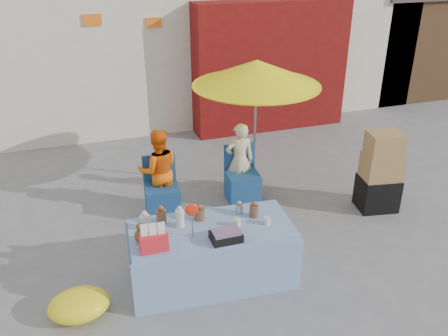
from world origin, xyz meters
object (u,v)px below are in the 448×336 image
object	(u,v)px
chair_right	(242,185)
vendor_orange	(159,171)
market_table	(211,253)
umbrella	(257,73)
chair_left	(162,197)
box_stack	(380,174)
vendor_beige	(240,161)

from	to	relation	value
chair_right	vendor_orange	xyz separation A→B (m)	(-1.25, 0.13, 0.37)
market_table	umbrella	distance (m)	2.81
chair_left	box_stack	xyz separation A→B (m)	(3.06, -0.88, 0.31)
market_table	vendor_beige	bearing A→B (deg)	65.02
chair_right	vendor_beige	size ratio (longest dim) A/B	0.70
chair_left	vendor_beige	world-z (taller)	vendor_beige
chair_right	box_stack	distance (m)	2.03
vendor_orange	box_stack	size ratio (longest dim) A/B	1.04
chair_left	vendor_beige	distance (m)	1.30
vendor_orange	umbrella	size ratio (longest dim) A/B	0.60
market_table	chair_left	xyz separation A→B (m)	(-0.23, 1.67, -0.12)
umbrella	vendor_beige	bearing A→B (deg)	-153.43
chair_right	umbrella	bearing A→B (deg)	48.24
market_table	box_stack	bearing A→B (deg)	20.06
chair_right	vendor_orange	world-z (taller)	vendor_orange
chair_right	market_table	bearing A→B (deg)	-116.75
vendor_orange	vendor_beige	world-z (taller)	vendor_orange
chair_left	vendor_beige	size ratio (longest dim) A/B	0.70
umbrella	box_stack	size ratio (longest dim) A/B	1.72
vendor_orange	vendor_beige	size ratio (longest dim) A/B	1.04
vendor_beige	box_stack	size ratio (longest dim) A/B	0.99
market_table	box_stack	size ratio (longest dim) A/B	1.60
vendor_orange	umbrella	distance (m)	2.00
chair_right	vendor_beige	bearing A→B (deg)	95.20
chair_right	umbrella	xyz separation A→B (m)	(0.30, 0.28, 1.64)
market_table	chair_left	distance (m)	1.69
market_table	box_stack	world-z (taller)	box_stack
box_stack	chair_left	bearing A→B (deg)	163.87
umbrella	vendor_orange	bearing A→B (deg)	-174.47
vendor_beige	umbrella	xyz separation A→B (m)	(0.30, 0.15, 1.29)
chair_left	chair_right	size ratio (longest dim) A/B	1.00
vendor_beige	chair_left	bearing A→B (deg)	10.79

